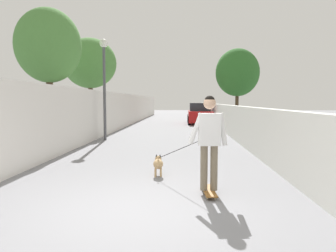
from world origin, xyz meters
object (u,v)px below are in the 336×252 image
at_px(tree_left_far, 48,46).
at_px(skateboard, 209,191).
at_px(lamp_post, 104,71).
at_px(person_skateboarder, 209,135).
at_px(car_near, 200,114).
at_px(dog, 158,163).
at_px(tree_left_mid, 90,64).
at_px(tree_right_near, 237,73).

xyz_separation_m(tree_left_far, skateboard, (-6.39, -5.64, -3.71)).
distance_m(lamp_post, person_skateboarder, 8.93).
relative_size(lamp_post, car_near, 1.07).
xyz_separation_m(skateboard, dog, (1.42, 1.03, 0.21)).
distance_m(skateboard, car_near, 17.98).
relative_size(lamp_post, person_skateboarder, 2.54).
bearing_deg(tree_left_mid, person_skateboarder, -154.43).
bearing_deg(tree_left_far, tree_left_mid, 0.54).
distance_m(tree_left_far, lamp_post, 2.43).
relative_size(tree_right_near, dog, 3.19).
relative_size(tree_left_far, person_skateboarder, 3.07).
xyz_separation_m(dog, car_near, (16.54, -1.75, 0.44)).
xyz_separation_m(skateboard, car_near, (17.95, -0.73, 0.65)).
distance_m(tree_left_mid, dog, 11.99).
height_order(lamp_post, dog, lamp_post).
relative_size(tree_left_mid, dog, 3.00).
bearing_deg(tree_left_mid, dog, -156.00).
bearing_deg(tree_right_near, person_skateboarder, 169.08).
distance_m(tree_left_mid, tree_left_far, 5.50).
distance_m(tree_right_near, skateboard, 18.59).
bearing_deg(tree_left_mid, tree_right_near, -56.73).
bearing_deg(lamp_post, tree_left_far, 129.05).
xyz_separation_m(tree_right_near, car_near, (0.06, 2.72, -3.04)).
bearing_deg(person_skateboarder, tree_right_near, -10.92).
bearing_deg(dog, tree_left_mid, 24.00).
bearing_deg(lamp_post, person_skateboarder, -153.75).
distance_m(person_skateboarder, car_near, 17.97).
height_order(person_skateboarder, dog, person_skateboarder).
relative_size(tree_left_mid, lamp_post, 1.20).
relative_size(tree_left_mid, car_near, 1.28).
xyz_separation_m(tree_right_near, tree_left_far, (-11.50, 9.09, 0.02)).
bearing_deg(tree_left_far, car_near, -28.85).
relative_size(tree_right_near, skateboard, 6.77).
height_order(tree_right_near, tree_left_mid, tree_right_near).
height_order(lamp_post, skateboard, lamp_post).
relative_size(skateboard, dog, 0.47).
relative_size(lamp_post, dog, 2.50).
relative_size(tree_left_far, car_near, 1.30).
bearing_deg(person_skateboarder, car_near, -2.33).
bearing_deg(dog, tree_right_near, -15.21).
height_order(tree_left_mid, car_near, tree_left_mid).
height_order(tree_left_far, car_near, tree_left_far).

